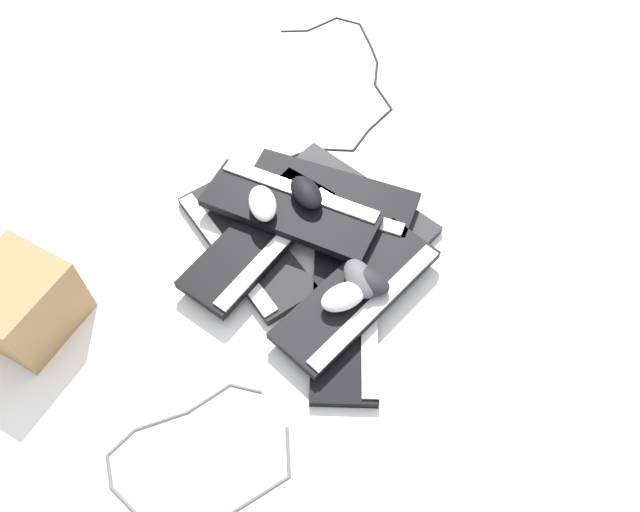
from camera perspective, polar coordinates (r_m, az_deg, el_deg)
name	(u,v)px	position (r m, az deg, el deg)	size (l,w,h in m)	color
ground_plane	(342,280)	(1.52, 1.99, -2.18)	(3.20, 3.20, 0.00)	white
keyboard_0	(245,245)	(1.57, -6.87, 1.02)	(0.34, 0.46, 0.03)	black
keyboard_1	(346,314)	(1.46, 2.38, -5.36)	(0.21, 0.46, 0.03)	black
keyboard_2	(356,203)	(1.64, 3.33, 4.90)	(0.41, 0.43, 0.03)	#232326
keyboard_3	(331,194)	(1.62, 0.99, 5.65)	(0.46, 0.33, 0.03)	black
keyboard_4	(260,239)	(1.54, -5.54, 1.57)	(0.41, 0.43, 0.03)	black
keyboard_5	(358,294)	(1.45, 3.49, -3.51)	(0.43, 0.40, 0.03)	black
keyboard_6	(291,209)	(1.55, -2.69, 4.31)	(0.46, 0.35, 0.03)	black
mouse_0	(306,192)	(1.54, -1.26, 5.83)	(0.11, 0.07, 0.04)	black
mouse_1	(263,203)	(1.52, -5.27, 4.83)	(0.11, 0.07, 0.04)	silver
mouse_2	(367,280)	(1.43, 4.35, -2.21)	(0.11, 0.07, 0.04)	black
mouse_3	(344,297)	(1.41, 2.16, -3.73)	(0.11, 0.07, 0.04)	silver
mouse_4	(360,278)	(1.43, 3.67, -2.06)	(0.11, 0.07, 0.04)	#4C4C51
cable_0	(196,460)	(1.37, -11.28, -17.81)	(0.38, 0.28, 0.01)	#59595B
cable_1	(350,78)	(1.99, 2.74, 15.93)	(0.33, 0.61, 0.01)	black
cardboard_box	(22,302)	(1.53, -25.56, -3.85)	(0.21, 0.19, 0.18)	#9E774C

